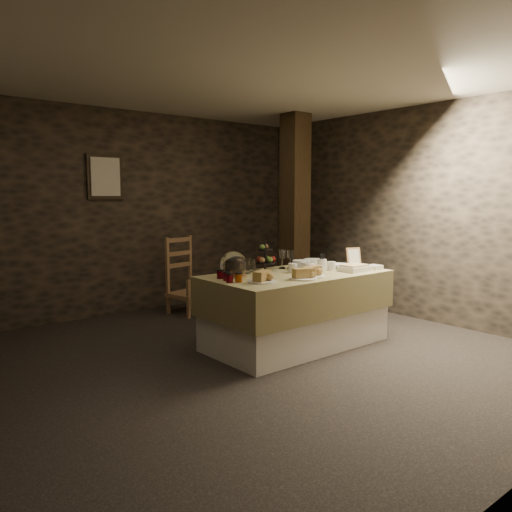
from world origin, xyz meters
TOP-DOWN VIEW (x-y plane):
  - ground_plane at (0.00, 0.00)m, footprint 5.50×5.00m
  - room_shell at (0.00, 0.00)m, footprint 5.52×5.02m
  - buffet_table at (0.81, 0.04)m, footprint 1.87×1.00m
  - chair at (0.70, 1.98)m, footprint 0.55×0.53m
  - timber_column at (2.04, 1.36)m, footprint 0.30×0.30m
  - framed_picture at (-0.15, 2.47)m, footprint 0.45×0.04m
  - plate_stack_a at (1.01, 0.18)m, footprint 0.19×0.19m
  - plate_stack_b at (1.28, 0.26)m, footprint 0.20×0.20m
  - cutlery_holder at (1.13, 0.00)m, footprint 0.10×0.10m
  - cup_a at (0.91, -0.01)m, footprint 0.17×0.17m
  - cup_b at (0.96, -0.12)m, footprint 0.11×0.11m
  - mug_c at (0.81, 0.09)m, footprint 0.09×0.09m
  - mug_d at (1.24, -0.04)m, footprint 0.08×0.08m
  - bowl at (1.41, -0.02)m, footprint 0.27×0.27m
  - cake_dome at (0.18, 0.26)m, footprint 0.26×0.26m
  - fruit_stand at (0.69, 0.38)m, footprint 0.22×0.22m
  - bread_platter_left at (0.20, -0.14)m, footprint 0.26×0.26m
  - bread_platter_center at (0.60, -0.26)m, footprint 0.26×0.26m
  - bread_platter_right at (0.77, -0.21)m, footprint 0.26×0.26m
  - jam_jars at (0.02, 0.12)m, footprint 0.18×0.32m
  - tart_dish at (1.37, -0.23)m, footprint 0.30×0.22m
  - square_dish at (1.64, -0.28)m, footprint 0.14×0.14m
  - menu_frame at (1.71, 0.05)m, footprint 0.18×0.12m
  - storage_jar_a at (0.42, 0.38)m, footprint 0.10×0.10m
  - storage_jar_b at (0.53, 0.42)m, footprint 0.09×0.09m

SIDE VIEW (x-z plane):
  - ground_plane at x=0.00m, z-range -0.01..0.01m
  - buffet_table at x=0.81m, z-range 0.06..0.80m
  - chair at x=0.70m, z-range 0.05..0.82m
  - square_dish at x=1.64m, z-range 0.74..0.79m
  - bowl at x=1.41m, z-range 0.74..0.79m
  - tart_dish at x=1.37m, z-range 0.74..0.81m
  - jam_jars at x=0.02m, z-range 0.74..0.82m
  - bread_platter_left at x=0.20m, z-range 0.73..0.83m
  - bread_platter_center at x=0.60m, z-range 0.73..0.83m
  - bread_platter_right at x=0.77m, z-range 0.73..0.83m
  - cup_b at x=0.96m, z-range 0.74..0.83m
  - plate_stack_b at x=1.28m, z-range 0.74..0.83m
  - mug_d at x=1.24m, z-range 0.74..0.83m
  - mug_c at x=0.81m, z-range 0.74..0.84m
  - plate_stack_a at x=1.01m, z-range 0.74..0.84m
  - cup_a at x=0.91m, z-range 0.74..0.85m
  - cutlery_holder at x=1.13m, z-range 0.74..0.86m
  - storage_jar_b at x=0.53m, z-range 0.74..0.88m
  - storage_jar_a at x=0.42m, z-range 0.74..0.90m
  - menu_frame at x=1.71m, z-range 0.72..0.94m
  - cake_dome at x=0.18m, z-range 0.72..0.98m
  - fruit_stand at x=0.69m, z-range 0.71..1.02m
  - timber_column at x=2.04m, z-range 0.00..2.60m
  - room_shell at x=0.00m, z-range 0.26..2.86m
  - framed_picture at x=-0.15m, z-range 1.47..2.02m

